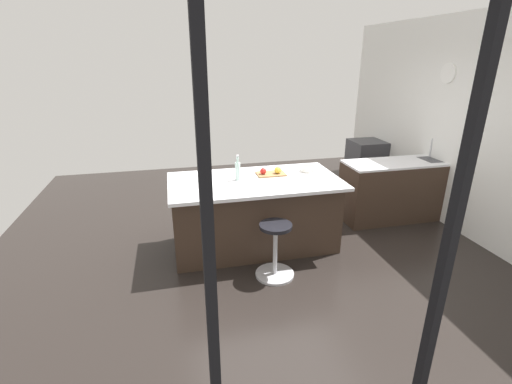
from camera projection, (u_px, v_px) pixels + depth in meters
ground_plane at (279, 239)px, 4.95m from camera, size 7.48×7.48×0.00m
window_panel_rear at (445, 264)px, 1.85m from camera, size 5.21×0.12×2.90m
interior_partition_left at (462, 125)px, 4.99m from camera, size 0.15×5.75×2.90m
sink_cabinet at (415, 188)px, 5.54m from camera, size 2.28×0.60×1.17m
oven_range at (366, 163)px, 6.90m from camera, size 0.60×0.61×0.86m
kitchen_island at (254, 213)px, 4.62m from camera, size 2.09×1.10×0.93m
stool_by_window at (275, 252)px, 4.03m from camera, size 0.44×0.44×0.64m
cutting_board at (271, 174)px, 4.60m from camera, size 0.36×0.24×0.02m
apple_red at (263, 171)px, 4.55m from camera, size 0.08×0.08×0.08m
apple_yellow at (278, 170)px, 4.58m from camera, size 0.09×0.09×0.09m
water_bottle at (238, 170)px, 4.37m from camera, size 0.06×0.06×0.31m
fruit_bowl at (308, 168)px, 4.73m from camera, size 0.20×0.20×0.07m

